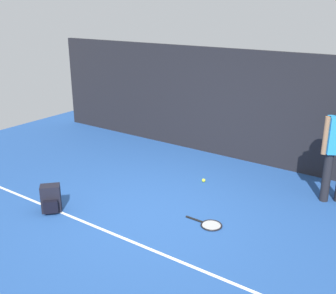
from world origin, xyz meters
name	(u,v)px	position (x,y,z in m)	size (l,w,h in m)	color
ground_plane	(153,214)	(0.00, 0.00, 0.00)	(12.00, 12.00, 0.00)	#234C93
back_fence	(241,106)	(0.00, 3.00, 1.14)	(10.00, 0.10, 2.28)	black
court_line	(119,236)	(0.00, -0.80, 0.00)	(9.00, 0.05, 0.00)	white
tennis_racket	(210,225)	(0.89, 0.21, 0.01)	(0.62, 0.33, 0.03)	black
backpack	(51,199)	(-1.37, -0.85, 0.21)	(0.38, 0.38, 0.44)	black
tennis_ball_near_player	(204,180)	(0.03, 1.51, 0.03)	(0.07, 0.07, 0.07)	#CCE033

